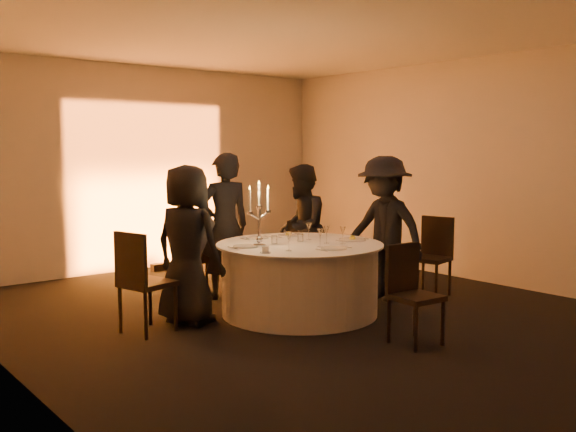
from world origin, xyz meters
TOP-DOWN VIEW (x-y plane):
  - floor at (0.00, 0.00)m, footprint 7.00×7.00m
  - ceiling at (0.00, 0.00)m, footprint 7.00×7.00m
  - wall_back at (0.00, 3.50)m, footprint 7.00×0.00m
  - wall_left at (-3.00, 0.00)m, footprint 0.00×7.00m
  - wall_right at (3.00, 0.00)m, footprint 0.00×7.00m
  - uplighter_fixture at (0.00, 3.20)m, footprint 0.25×0.12m
  - banquet_table at (0.00, 0.00)m, footprint 1.80×1.80m
  - chair_left at (-1.69, 0.37)m, footprint 0.53×0.53m
  - chair_back_left at (-0.41, 1.41)m, footprint 0.49×0.49m
  - chair_back_right at (0.87, 1.31)m, footprint 0.52×0.52m
  - chair_right at (1.84, -0.34)m, footprint 0.49×0.49m
  - chair_front at (0.12, -1.44)m, footprint 0.43×0.43m
  - guest_left at (-1.13, 0.43)m, footprint 0.76×0.93m
  - guest_back_left at (-0.21, 1.14)m, footprint 0.70×0.53m
  - guest_back_right at (0.80, 0.92)m, footprint 0.98×0.96m
  - guest_right at (1.21, -0.12)m, footprint 0.73×1.15m
  - plate_left at (-0.59, 0.16)m, footprint 0.36×0.27m
  - plate_back_left at (-0.13, 0.60)m, footprint 0.36×0.26m
  - plate_back_right at (0.27, 0.53)m, footprint 0.36×0.24m
  - plate_right at (0.61, -0.19)m, footprint 0.36×0.30m
  - plate_front at (0.01, -0.52)m, footprint 0.36×0.26m
  - coffee_cup at (-0.67, -0.27)m, footprint 0.11×0.11m
  - candelabra at (-0.47, 0.10)m, footprint 0.29×0.14m
  - wine_glass_a at (0.22, -0.19)m, footprint 0.07×0.07m
  - wine_glass_b at (0.25, 0.14)m, footprint 0.07×0.07m
  - wine_glass_c at (-0.42, -0.33)m, footprint 0.07×0.07m
  - wine_glass_d at (-0.01, -0.34)m, footprint 0.07×0.07m
  - wine_glass_e at (0.32, -0.33)m, footprint 0.07×0.07m
  - tumbler_a at (0.10, 0.11)m, footprint 0.07×0.07m
  - tumbler_b at (-0.23, 0.15)m, footprint 0.07×0.07m

SIDE VIEW (x-z plane):
  - floor at x=0.00m, z-range 0.00..0.00m
  - uplighter_fixture at x=0.00m, z-range 0.00..0.10m
  - banquet_table at x=0.00m, z-range 0.00..0.77m
  - chair_back_right at x=0.87m, z-range 0.05..0.91m
  - chair_front at x=0.12m, z-range 0.06..0.97m
  - chair_back_left at x=-0.41m, z-range 0.06..0.98m
  - chair_right at x=1.84m, z-range 0.06..1.02m
  - chair_left at x=-1.69m, z-range 0.06..1.07m
  - plate_back_left at x=-0.13m, z-range 0.77..0.78m
  - plate_front at x=0.01m, z-range 0.77..0.78m
  - plate_left at x=-0.59m, z-range 0.77..0.78m
  - plate_right at x=0.61m, z-range 0.74..0.83m
  - plate_back_right at x=0.27m, z-range 0.75..0.83m
  - guest_back_right at x=0.80m, z-range 0.00..1.59m
  - coffee_cup at x=-0.67m, z-range 0.77..0.83m
  - guest_left at x=-1.13m, z-range 0.00..1.63m
  - tumbler_a at x=0.10m, z-range 0.77..0.86m
  - tumbler_b at x=-0.23m, z-range 0.77..0.86m
  - guest_right at x=1.21m, z-range 0.00..1.70m
  - guest_back_left at x=-0.21m, z-range 0.00..1.74m
  - wine_glass_a at x=0.22m, z-range 0.81..1.00m
  - wine_glass_b at x=0.25m, z-range 0.81..1.00m
  - wine_glass_c at x=-0.42m, z-range 0.81..1.00m
  - wine_glass_d at x=-0.01m, z-range 0.81..1.00m
  - wine_glass_e at x=0.32m, z-range 0.81..1.00m
  - candelabra at x=-0.47m, z-range 0.66..1.36m
  - wall_back at x=0.00m, z-range -2.00..5.00m
  - wall_left at x=-3.00m, z-range -2.00..5.00m
  - wall_right at x=3.00m, z-range -2.00..5.00m
  - ceiling at x=0.00m, z-range 3.00..3.00m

